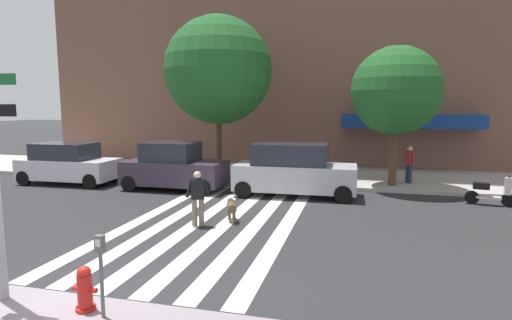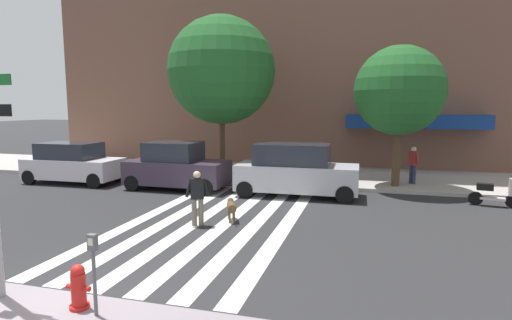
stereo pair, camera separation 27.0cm
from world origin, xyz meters
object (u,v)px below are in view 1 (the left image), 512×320
(parked_car_behind_first, at_px, (174,167))
(street_tree_middle, at_px, (396,91))
(parked_car_near_curb, at_px, (68,164))
(parking_meter_third_along, at_px, (101,265))
(parked_scooter, at_px, (490,192))
(dog_on_leash, at_px, (231,207))
(street_tree_nearest, at_px, (218,71))
(pedestrian_dog_walker, at_px, (198,195))
(fire_hydrant, at_px, (85,289))
(parked_car_third_in_line, at_px, (294,171))
(pedestrian_bystander, at_px, (409,162))

(parked_car_behind_first, relative_size, street_tree_middle, 0.73)
(parked_car_near_curb, relative_size, street_tree_middle, 0.75)
(parking_meter_third_along, bearing_deg, parked_car_near_curb, 130.79)
(parked_scooter, relative_size, street_tree_middle, 0.28)
(parking_meter_third_along, distance_m, dog_on_leash, 6.35)
(street_tree_nearest, distance_m, pedestrian_dog_walker, 8.73)
(fire_hydrant, distance_m, pedestrian_dog_walker, 5.45)
(parked_car_near_curb, distance_m, street_tree_nearest, 8.10)
(parked_car_near_curb, xyz_separation_m, street_tree_middle, (14.27, 2.38, 3.23))
(street_tree_nearest, bearing_deg, fire_hydrant, -80.54)
(pedestrian_dog_walker, bearing_deg, parked_car_third_in_line, 66.56)
(street_tree_nearest, height_order, dog_on_leash, street_tree_nearest)
(parked_car_near_curb, bearing_deg, pedestrian_bystander, 11.70)
(parking_meter_third_along, relative_size, parked_car_third_in_line, 0.29)
(parked_scooter, bearing_deg, street_tree_middle, 144.62)
(parked_scooter, xyz_separation_m, street_tree_nearest, (-11.07, 2.46, 4.70))
(parked_car_behind_first, xyz_separation_m, street_tree_nearest, (1.13, 2.58, 4.22))
(street_tree_middle, height_order, pedestrian_bystander, street_tree_middle)
(street_tree_middle, xyz_separation_m, pedestrian_bystander, (0.75, 0.73, -3.07))
(street_tree_nearest, height_order, pedestrian_bystander, street_tree_nearest)
(dog_on_leash, bearing_deg, street_tree_nearest, 112.26)
(street_tree_nearest, xyz_separation_m, dog_on_leash, (2.71, -6.63, -4.73))
(dog_on_leash, bearing_deg, pedestrian_bystander, 50.35)
(fire_hydrant, relative_size, parked_scooter, 0.47)
(parked_car_behind_first, distance_m, dog_on_leash, 5.60)
(street_tree_middle, relative_size, pedestrian_bystander, 3.58)
(fire_hydrant, bearing_deg, parked_car_behind_first, 107.69)
(parking_meter_third_along, relative_size, pedestrian_bystander, 0.83)
(parked_car_third_in_line, bearing_deg, parked_car_behind_first, 179.98)
(parked_car_third_in_line, bearing_deg, parking_meter_third_along, -97.91)
(fire_hydrant, height_order, street_tree_middle, street_tree_middle)
(parking_meter_third_along, height_order, street_tree_nearest, street_tree_nearest)
(parked_car_behind_first, distance_m, street_tree_nearest, 5.08)
(parking_meter_third_along, xyz_separation_m, pedestrian_bystander, (6.08, 13.47, 0.05))
(parked_car_behind_first, bearing_deg, pedestrian_dog_walker, -57.64)
(fire_hydrant, distance_m, parked_car_near_curb, 13.32)
(pedestrian_dog_walker, bearing_deg, parking_meter_third_along, -83.41)
(pedestrian_dog_walker, bearing_deg, fire_hydrant, -87.69)
(fire_hydrant, xyz_separation_m, parked_car_near_curb, (-8.52, 10.23, 0.39))
(parking_meter_third_along, height_order, parked_car_behind_first, parked_car_behind_first)
(parking_meter_third_along, distance_m, street_tree_middle, 14.16)
(parked_car_behind_first, distance_m, pedestrian_dog_walker, 5.69)
(street_tree_nearest, distance_m, dog_on_leash, 8.58)
(parked_car_behind_first, relative_size, dog_on_leash, 4.40)
(parked_car_near_curb, relative_size, dog_on_leash, 4.50)
(parked_car_behind_first, distance_m, parked_car_third_in_line, 5.13)
(parking_meter_third_along, distance_m, pedestrian_bystander, 14.78)
(street_tree_nearest, bearing_deg, parked_scooter, -12.52)
(parking_meter_third_along, distance_m, street_tree_nearest, 13.83)
(parked_car_behind_first, bearing_deg, parked_scooter, 0.59)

